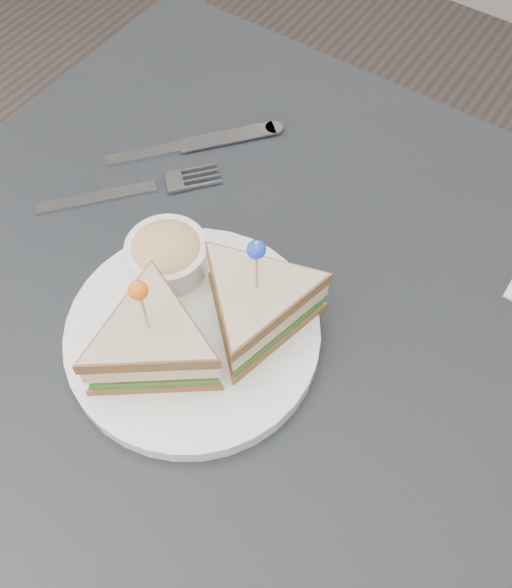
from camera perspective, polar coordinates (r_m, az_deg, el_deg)
name	(u,v)px	position (r m, az deg, el deg)	size (l,w,h in m)	color
ground_plane	(249,514)	(1.35, -0.62, -18.62)	(3.50, 3.50, 0.00)	#3F3833
table	(243,358)	(0.71, -1.12, -5.61)	(0.80, 0.80, 0.75)	black
plate_meal	(198,319)	(0.61, -5.04, -2.17)	(0.28, 0.28, 0.14)	white
cutlery_fork	(138,189)	(0.76, -10.22, 8.97)	(0.15, 0.17, 0.01)	silver
cutlery_knife	(187,145)	(0.79, -6.02, 12.75)	(0.15, 0.18, 0.01)	silver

